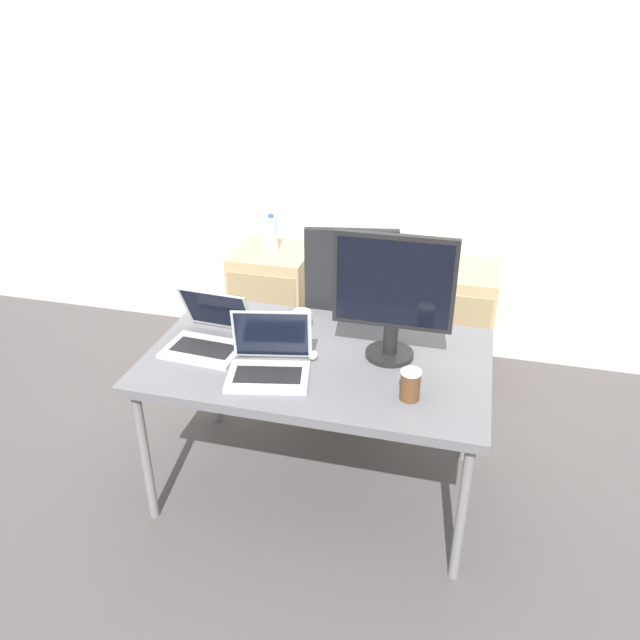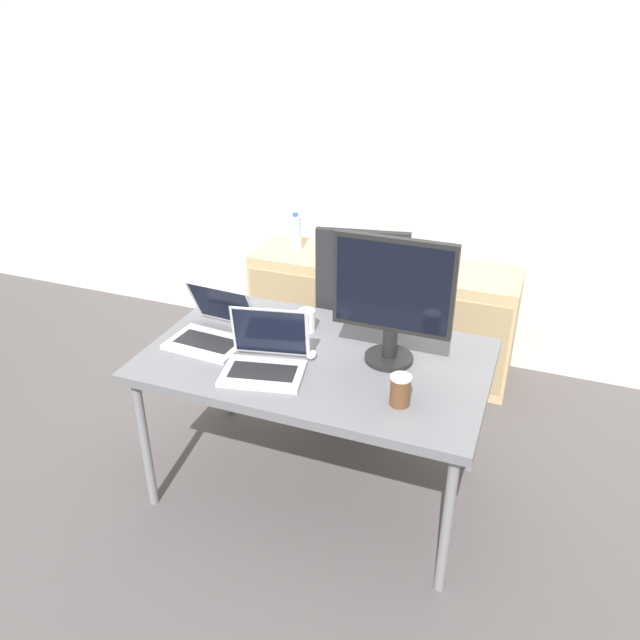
% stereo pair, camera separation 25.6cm
% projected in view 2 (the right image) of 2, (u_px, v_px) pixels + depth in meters
% --- Properties ---
extents(ground_plane, '(14.00, 14.00, 0.00)m').
position_uv_depth(ground_plane, '(317.00, 485.00, 2.92)').
color(ground_plane, '#514C4C').
extents(wall_back, '(10.00, 0.05, 2.60)m').
position_uv_depth(wall_back, '(408.00, 143.00, 3.51)').
color(wall_back, silver).
rests_on(wall_back, ground_plane).
extents(desk, '(1.42, 0.85, 0.70)m').
position_uv_depth(desk, '(316.00, 366.00, 2.62)').
color(desk, slate).
rests_on(desk, ground_plane).
extents(office_chair, '(0.56, 0.59, 1.08)m').
position_uv_depth(office_chair, '(364.00, 339.00, 3.33)').
color(office_chair, '#232326').
rests_on(office_chair, ground_plane).
extents(cabinet_left, '(0.45, 0.44, 0.67)m').
position_uv_depth(cabinet_left, '(297.00, 299.00, 3.93)').
color(cabinet_left, tan).
rests_on(cabinet_left, ground_plane).
extents(cabinet_right, '(0.45, 0.44, 0.67)m').
position_uv_depth(cabinet_right, '(474.00, 329.00, 3.59)').
color(cabinet_right, tan).
rests_on(cabinet_right, ground_plane).
extents(water_bottle, '(0.07, 0.07, 0.23)m').
position_uv_depth(water_bottle, '(296.00, 233.00, 3.73)').
color(water_bottle, silver).
rests_on(water_bottle, cabinet_left).
extents(laptop_left, '(0.34, 0.34, 0.23)m').
position_uv_depth(laptop_left, '(212.00, 330.00, 2.70)').
color(laptop_left, silver).
rests_on(laptop_left, desk).
extents(laptop_right, '(0.36, 0.32, 0.24)m').
position_uv_depth(laptop_right, '(265.00, 359.00, 2.48)').
color(laptop_right, silver).
rests_on(laptop_right, desk).
extents(monitor, '(0.49, 0.20, 0.53)m').
position_uv_depth(monitor, '(392.00, 297.00, 2.44)').
color(monitor, black).
rests_on(monitor, desk).
extents(mouse, '(0.04, 0.06, 0.03)m').
position_uv_depth(mouse, '(312.00, 355.00, 2.58)').
color(mouse, silver).
rests_on(mouse, desk).
extents(coffee_cup_white, '(0.08, 0.08, 0.10)m').
position_uv_depth(coffee_cup_white, '(307.00, 320.00, 2.77)').
color(coffee_cup_white, white).
rests_on(coffee_cup_white, desk).
extents(coffee_cup_brown, '(0.08, 0.08, 0.12)m').
position_uv_depth(coffee_cup_brown, '(400.00, 390.00, 2.27)').
color(coffee_cup_brown, brown).
rests_on(coffee_cup_brown, desk).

